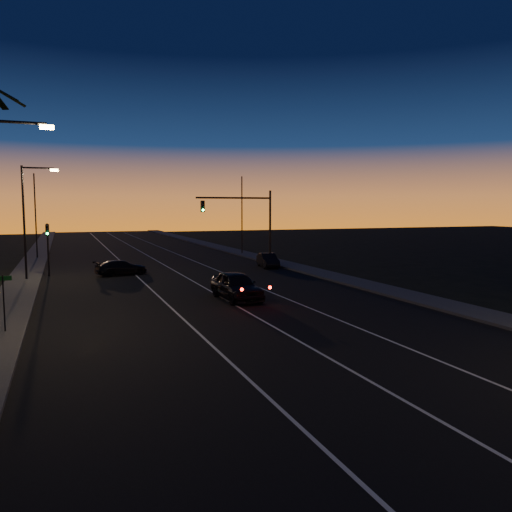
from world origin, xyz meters
name	(u,v)px	position (x,y,z in m)	size (l,w,h in m)	color
road	(198,288)	(0.00, 30.00, 0.01)	(20.00, 170.00, 0.01)	black
sidewalk_left	(14,298)	(-11.20, 30.00, 0.08)	(2.40, 170.00, 0.16)	#333330
sidewalk_right	(342,279)	(11.20, 30.00, 0.08)	(2.40, 170.00, 0.16)	#333330
lane_stripe_left	(153,291)	(-3.00, 30.00, 0.02)	(0.12, 160.00, 0.01)	silver
lane_stripe_mid	(205,288)	(0.50, 30.00, 0.02)	(0.12, 160.00, 0.01)	silver
lane_stripe_right	(253,285)	(4.00, 30.00, 0.02)	(0.12, 160.00, 0.01)	silver
streetlight_left_far	(28,213)	(-10.69, 38.00, 5.06)	(2.55, 0.26, 8.50)	black
street_sign	(4,297)	(-10.80, 21.00, 1.66)	(0.70, 0.06, 2.60)	black
signal_mast	(246,215)	(7.14, 39.99, 4.78)	(7.10, 0.41, 7.00)	black
signal_post	(48,240)	(-9.50, 39.98, 2.89)	(0.28, 0.37, 4.20)	black
far_pole_left	(36,216)	(-11.00, 55.00, 4.50)	(0.14, 0.14, 9.00)	black
far_pole_right	(242,216)	(11.00, 52.00, 4.50)	(0.14, 0.14, 9.00)	black
lead_car	(236,286)	(1.13, 25.19, 0.84)	(2.17, 5.50, 1.66)	black
right_car	(268,260)	(9.00, 39.31, 0.65)	(1.91, 4.01, 1.27)	black
cross_car	(121,268)	(-4.06, 38.70, 0.62)	(4.47, 2.64, 1.22)	black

